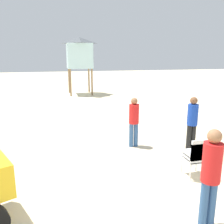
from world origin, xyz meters
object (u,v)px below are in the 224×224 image
lifeguard_near_left (211,172)px  lifeguard_tower (79,53)px  stacked_plastic_chairs (197,155)px  lifeguard_near_right (192,120)px  lifeguard_near_center (134,119)px

lifeguard_near_left → lifeguard_tower: (-0.49, 15.33, 2.05)m
stacked_plastic_chairs → lifeguard_near_right: lifeguard_near_right is taller
lifeguard_near_left → lifeguard_tower: size_ratio=0.43×
lifeguard_near_center → lifeguard_tower: bearing=92.4°
lifeguard_tower → lifeguard_near_right: bearing=-80.1°
stacked_plastic_chairs → lifeguard_near_right: bearing=62.8°
stacked_plastic_chairs → lifeguard_near_center: (-0.81, 2.37, 0.33)m
lifeguard_near_left → lifeguard_near_right: bearing=63.3°
lifeguard_near_left → lifeguard_tower: lifeguard_tower is taller
lifeguard_near_center → lifeguard_tower: size_ratio=0.39×
lifeguard_near_center → lifeguard_tower: 11.57m
stacked_plastic_chairs → lifeguard_near_right: (0.83, 1.61, 0.38)m
stacked_plastic_chairs → lifeguard_tower: (-1.28, 13.73, 2.48)m
stacked_plastic_chairs → lifeguard_near_center: 2.52m
lifeguard_tower → stacked_plastic_chairs: bearing=-84.7°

